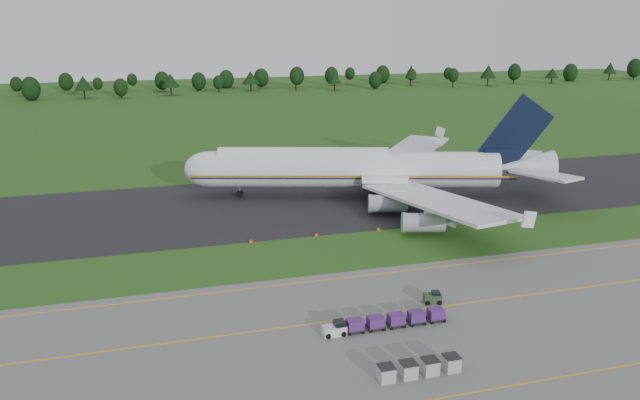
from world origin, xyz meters
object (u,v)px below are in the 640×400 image
object	(u,v)px
uld_row	(419,368)
edge_markers	(348,233)
aircraft	(360,168)
baggage_train	(383,322)
utility_cart	(432,299)

from	to	relation	value
uld_row	edge_markers	distance (m)	43.75
aircraft	baggage_train	distance (m)	56.27
utility_cart	edge_markers	bearing A→B (deg)	94.14
baggage_train	edge_markers	world-z (taller)	baggage_train
aircraft	uld_row	world-z (taller)	aircraft
aircraft	edge_markers	distance (m)	23.68
baggage_train	edge_markers	xyz separation A→B (m)	(6.46, 32.79, -0.62)
edge_markers	uld_row	bearing A→B (deg)	-98.75
aircraft	edge_markers	world-z (taller)	aircraft
aircraft	uld_row	distance (m)	66.36
utility_cart	edge_markers	xyz separation A→B (m)	(-2.04, 28.23, -0.37)
baggage_train	utility_cart	bearing A→B (deg)	28.25
utility_cart	uld_row	world-z (taller)	uld_row
uld_row	baggage_train	bearing A→B (deg)	88.90
uld_row	edge_markers	bearing A→B (deg)	81.25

